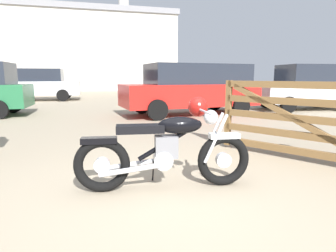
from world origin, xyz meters
The scene contains 8 objects.
ground_plane centered at (0.00, 0.00, 0.00)m, with size 80.00×80.00×0.00m, color gray.
vintage_motorcycle centered at (-0.03, 0.40, 0.49)m, with size 2.08×0.74×1.07m.
timber_gate centered at (2.30, 0.97, 0.70)m, with size 1.67×2.08×1.60m.
white_estate_far centered at (1.94, 6.82, 0.94)m, with size 4.95×2.65×1.74m.
silver_sedan_mid centered at (6.85, 7.49, 0.92)m, with size 3.91×1.85×1.78m.
blue_hatchback_right centered at (4.26, 13.02, 0.94)m, with size 4.86×2.35×1.74m.
dark_sedan_left centered at (-5.27, 13.92, 0.94)m, with size 4.82×2.24×1.74m.
industrial_building centered at (-4.38, 28.71, 3.92)m, with size 19.43×11.45×17.30m.
Camera 1 is at (-0.58, -2.77, 1.32)m, focal length 30.12 mm.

